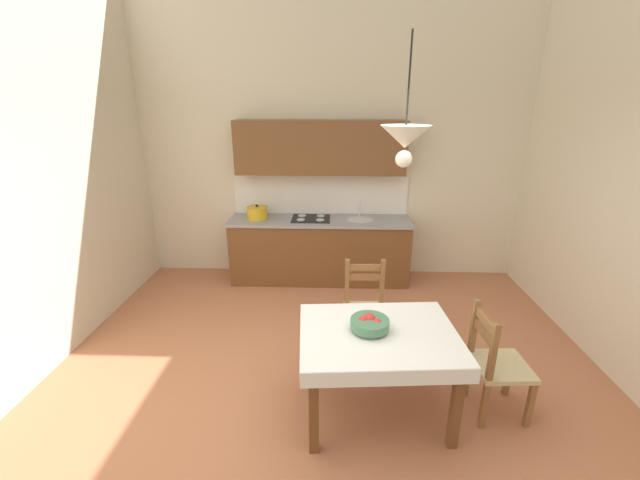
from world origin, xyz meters
TOP-DOWN VIEW (x-y plane):
  - ground_plane at (0.00, 0.00)m, footprint 5.86×6.32m
  - wall_back at (0.00, 2.92)m, footprint 5.86×0.12m
  - kitchen_cabinetry at (-0.15, 2.59)m, footprint 2.48×0.63m
  - dining_table at (0.40, -0.02)m, footprint 1.28×1.02m
  - dining_chair_kitchen_side at (0.37, 0.88)m, footprint 0.43×0.43m
  - dining_chair_window_side at (1.35, 0.03)m, footprint 0.44×0.44m
  - fruit_bowl at (0.33, 0.01)m, footprint 0.30×0.30m
  - pendant_lamp at (0.49, -0.08)m, footprint 0.32×0.32m

SIDE VIEW (x-z plane):
  - ground_plane at x=0.00m, z-range -0.10..0.00m
  - dining_chair_kitchen_side at x=0.37m, z-range -0.02..0.91m
  - dining_chair_window_side at x=1.35m, z-range -0.02..0.91m
  - dining_table at x=0.40m, z-range 0.24..0.99m
  - fruit_bowl at x=0.33m, z-range 0.75..0.87m
  - kitchen_cabinetry at x=-0.15m, z-range -0.24..1.96m
  - wall_back at x=0.00m, z-range 0.00..4.23m
  - pendant_lamp at x=0.49m, z-range 1.81..2.61m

